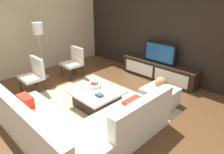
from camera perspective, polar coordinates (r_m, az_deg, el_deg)
ground_plane at (r=4.62m, az=-4.25°, el=-8.85°), size 14.00×14.00×0.00m
feature_wall_back at (r=6.12m, az=15.21°, el=12.54°), size 6.40×0.12×2.80m
side_wall_left at (r=6.85m, az=-21.63°, el=12.82°), size 0.12×5.20×2.80m
area_rug at (r=4.69m, az=-5.06°, el=-8.33°), size 3.02×2.48×0.01m
media_console at (r=6.17m, az=12.67°, el=1.73°), size 2.36×0.45×0.50m
television at (r=6.00m, az=13.13°, el=6.59°), size 0.99×0.06×0.59m
sectional_couch at (r=3.68m, az=-9.49°, el=-13.29°), size 2.45×2.36×0.82m
coffee_table at (r=4.64m, az=-4.20°, el=-5.82°), size 1.00×0.99×0.38m
accent_chair_near at (r=5.60m, az=-20.91°, el=1.14°), size 0.58×0.50×0.87m
floor_lamp at (r=6.16m, az=-19.90°, el=11.60°), size 0.30×0.30×1.63m
ottoman at (r=4.82m, az=13.09°, el=-5.29°), size 0.70×0.70×0.40m
fruit_bowl at (r=4.72m, az=-4.83°, el=-2.20°), size 0.28×0.28×0.13m
accent_chair_far at (r=6.30m, az=-10.54°, el=4.66°), size 0.55×0.53×0.87m
decorative_ball at (r=4.67m, az=13.47°, el=-1.62°), size 0.28×0.28×0.28m
book_stack at (r=4.33m, az=-3.56°, el=-4.99°), size 0.16×0.13×0.05m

